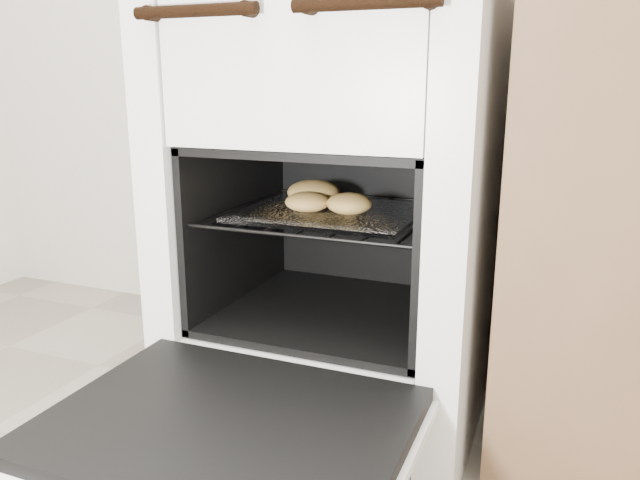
# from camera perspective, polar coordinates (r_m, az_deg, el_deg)

# --- Properties ---
(stove) EXTENTS (0.66, 0.73, 1.01)m
(stove) POSITION_cam_1_polar(r_m,az_deg,el_deg) (1.43, 2.42, 3.60)
(stove) COLOR white
(stove) RESTS_ON ground
(oven_door) EXTENTS (0.59, 0.46, 0.04)m
(oven_door) POSITION_cam_1_polar(r_m,az_deg,el_deg) (1.05, -8.46, -16.71)
(oven_door) COLOR black
(oven_door) RESTS_ON stove
(oven_rack) EXTENTS (0.48, 0.46, 0.01)m
(oven_rack) POSITION_cam_1_polar(r_m,az_deg,el_deg) (1.37, 1.38, 2.46)
(oven_rack) COLOR black
(oven_rack) RESTS_ON stove
(foil_sheet) EXTENTS (0.37, 0.33, 0.01)m
(foil_sheet) POSITION_cam_1_polar(r_m,az_deg,el_deg) (1.34, 1.05, 2.56)
(foil_sheet) COLOR silver
(foil_sheet) RESTS_ON oven_rack
(baked_rolls) EXTENTS (0.24, 0.21, 0.05)m
(baked_rolls) POSITION_cam_1_polar(r_m,az_deg,el_deg) (1.36, 0.09, 3.93)
(baked_rolls) COLOR tan
(baked_rolls) RESTS_ON foil_sheet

